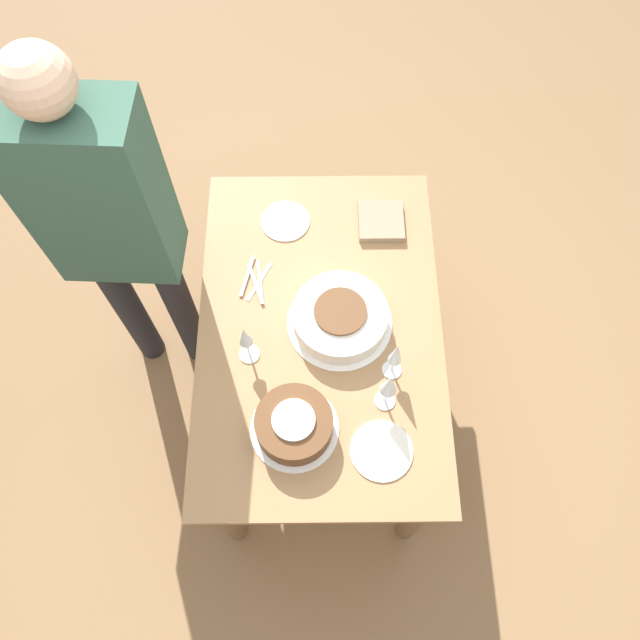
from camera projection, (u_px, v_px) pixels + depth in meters
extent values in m
plane|color=#8E6B47|center=(320.00, 399.00, 2.83)|extent=(12.00, 12.00, 0.00)
cube|color=#9E754C|center=(320.00, 328.00, 2.15)|extent=(1.29, 0.84, 0.03)
cylinder|color=brown|center=(241.00, 249.00, 2.74)|extent=(0.07, 0.07, 0.74)
cylinder|color=brown|center=(226.00, 518.00, 2.24)|extent=(0.07, 0.07, 0.74)
cylinder|color=brown|center=(397.00, 248.00, 2.75)|extent=(0.07, 0.07, 0.74)
cylinder|color=brown|center=(416.00, 516.00, 2.25)|extent=(0.07, 0.07, 0.74)
cylinder|color=white|center=(340.00, 323.00, 2.14)|extent=(0.36, 0.36, 0.01)
cylinder|color=white|center=(340.00, 317.00, 2.10)|extent=(0.32, 0.32, 0.08)
cylinder|color=brown|center=(340.00, 311.00, 2.06)|extent=(0.18, 0.18, 0.01)
cylinder|color=white|center=(295.00, 429.00, 1.97)|extent=(0.28, 0.28, 0.01)
cylinder|color=brown|center=(294.00, 425.00, 1.93)|extent=(0.24, 0.24, 0.09)
cylinder|color=white|center=(293.00, 420.00, 1.89)|extent=(0.13, 0.13, 0.01)
cylinder|color=silver|center=(392.00, 370.00, 2.06)|extent=(0.07, 0.07, 0.00)
cylinder|color=silver|center=(393.00, 365.00, 2.02)|extent=(0.01, 0.01, 0.09)
cone|color=silver|center=(396.00, 353.00, 1.94)|extent=(0.04, 0.04, 0.11)
cylinder|color=silver|center=(385.00, 400.00, 2.02)|extent=(0.07, 0.07, 0.00)
cylinder|color=silver|center=(386.00, 395.00, 1.97)|extent=(0.01, 0.01, 0.10)
cone|color=silver|center=(390.00, 384.00, 1.88)|extent=(0.05, 0.05, 0.10)
cylinder|color=silver|center=(250.00, 354.00, 2.09)|extent=(0.07, 0.07, 0.00)
cylinder|color=silver|center=(248.00, 348.00, 2.04)|extent=(0.01, 0.01, 0.10)
cone|color=silver|center=(245.00, 336.00, 1.95)|extent=(0.05, 0.05, 0.09)
cylinder|color=white|center=(285.00, 221.00, 2.32)|extent=(0.18, 0.18, 0.01)
cylinder|color=white|center=(382.00, 451.00, 1.94)|extent=(0.20, 0.20, 0.01)
cube|color=silver|center=(259.00, 282.00, 2.21)|extent=(0.16, 0.09, 0.00)
cube|color=silver|center=(260.00, 281.00, 2.21)|extent=(0.17, 0.03, 0.00)
cube|color=silver|center=(247.00, 276.00, 2.21)|extent=(0.17, 0.05, 0.00)
cube|color=silver|center=(256.00, 284.00, 2.20)|extent=(0.16, 0.07, 0.00)
cube|color=gray|center=(381.00, 221.00, 2.31)|extent=(0.17, 0.17, 0.03)
cylinder|color=#232328|center=(129.00, 308.00, 2.57)|extent=(0.11, 0.11, 0.83)
cylinder|color=#232328|center=(182.00, 310.00, 2.56)|extent=(0.11, 0.11, 0.83)
cube|color=#335647|center=(96.00, 195.00, 1.88)|extent=(0.24, 0.41, 0.69)
sphere|color=#DBB293|center=(37.00, 81.00, 1.49)|extent=(0.19, 0.19, 0.19)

